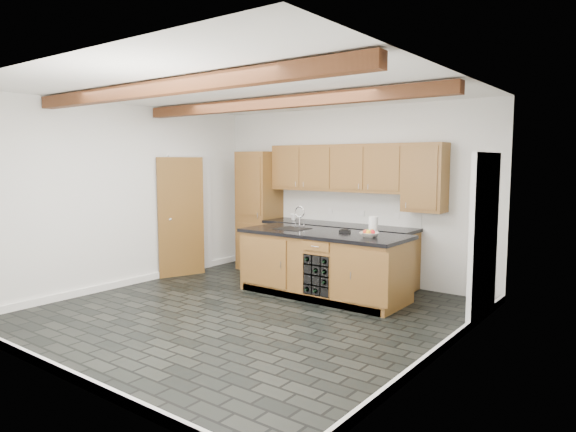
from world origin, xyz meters
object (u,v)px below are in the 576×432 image
Objects in this scene: island at (323,264)px; kitchen_scale at (345,231)px; paper_towel at (373,225)px; fruit_bowl at (369,235)px.

kitchen_scale is at bearing 28.18° from island.
kitchen_scale is 0.42m from paper_towel.
kitchen_scale is (0.27, 0.14, 0.49)m from island.
fruit_bowl is (0.48, -0.18, 0.01)m from kitchen_scale.
fruit_bowl is 1.05× the size of paper_towel.
paper_towel is (-0.08, 0.27, 0.09)m from fruit_bowl.
fruit_bowl reaches higher than island.
paper_towel is (0.40, 0.10, 0.10)m from kitchen_scale.
kitchen_scale reaches higher than island.
kitchen_scale is 0.51m from fruit_bowl.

